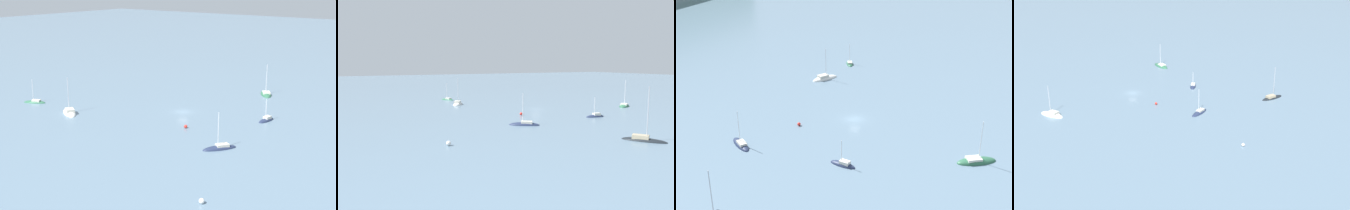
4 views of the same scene
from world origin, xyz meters
TOP-DOWN VIEW (x-y plane):
  - ground_plane at (0.00, 0.00)m, footprint 600.00×600.00m
  - sailboat_0 at (-21.43, 17.25)m, footprint 5.83×7.23m
  - sailboat_1 at (22.06, 18.45)m, footprint 8.50×6.60m
  - sailboat_2 at (37.75, 17.16)m, footprint 6.47×4.60m
  - sailboat_4 at (-20.35, -5.93)m, footprint 2.54×5.73m
  - sailboat_5 at (-8.70, -29.71)m, footprint 6.92×8.41m
  - mooring_buoy_0 at (-31.53, 39.19)m, footprint 0.88×0.88m
  - mooring_buoy_1 at (-8.25, 10.45)m, footprint 0.79×0.79m

SIDE VIEW (x-z plane):
  - ground_plane at x=0.00m, z-range 0.00..0.00m
  - sailboat_5 at x=-8.70m, z-range -4.79..4.93m
  - sailboat_2 at x=37.75m, z-range -3.47..3.65m
  - sailboat_0 at x=-21.43m, z-range -4.10..4.28m
  - sailboat_4 at x=-20.35m, z-range -2.90..3.11m
  - sailboat_1 at x=22.06m, z-range -4.87..5.11m
  - mooring_buoy_1 at x=-8.25m, z-range 0.00..0.79m
  - mooring_buoy_0 at x=-31.53m, z-range 0.00..0.88m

